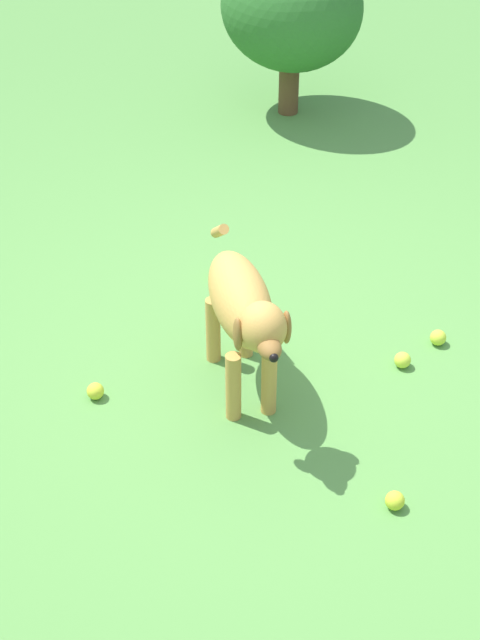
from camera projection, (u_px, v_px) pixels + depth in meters
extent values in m
plane|color=#548C42|center=(250.00, 381.00, 3.63)|extent=(14.00, 14.00, 0.00)
ellipsoid|color=#C69347|center=(240.00, 298.00, 3.38)|extent=(0.56, 0.47, 0.24)
cylinder|color=#C69347|center=(269.00, 381.00, 3.41)|extent=(0.06, 0.06, 0.29)
cylinder|color=#C69347|center=(233.00, 387.00, 3.38)|extent=(0.06, 0.06, 0.29)
cylinder|color=#C69347|center=(246.00, 325.00, 3.68)|extent=(0.06, 0.06, 0.29)
cylinder|color=#C69347|center=(213.00, 330.00, 3.65)|extent=(0.06, 0.06, 0.29)
ellipsoid|color=#C69347|center=(263.00, 327.00, 3.06)|extent=(0.23, 0.23, 0.17)
ellipsoid|color=olive|center=(269.00, 347.00, 3.02)|extent=(0.15, 0.13, 0.07)
sphere|color=black|center=(274.00, 358.00, 2.97)|extent=(0.03, 0.03, 0.03)
ellipsoid|color=olive|center=(286.00, 327.00, 3.10)|extent=(0.07, 0.06, 0.13)
ellipsoid|color=olive|center=(238.00, 335.00, 3.07)|extent=(0.07, 0.06, 0.13)
cylinder|color=#C69347|center=(220.00, 231.00, 3.58)|extent=(0.17, 0.13, 0.14)
sphere|color=#C3DC3A|center=(438.00, 338.00, 3.80)|extent=(0.07, 0.07, 0.07)
sphere|color=#CDD334|center=(95.00, 391.00, 3.53)|extent=(0.07, 0.07, 0.07)
sphere|color=#C9D733|center=(395.00, 501.00, 3.10)|extent=(0.07, 0.07, 0.07)
sphere|color=#CDE240|center=(217.00, 271.00, 4.18)|extent=(0.07, 0.07, 0.07)
sphere|color=#C8E03E|center=(403.00, 360.00, 3.68)|extent=(0.07, 0.07, 0.07)
cylinder|color=brown|center=(289.00, 88.00, 5.53)|extent=(0.12, 0.12, 0.30)
ellipsoid|color=#2B6528|center=(291.00, 6.00, 5.24)|extent=(0.84, 0.75, 0.71)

